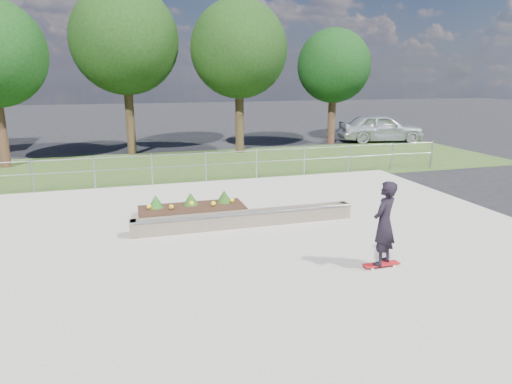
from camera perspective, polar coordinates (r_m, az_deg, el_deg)
The scene contains 11 objects.
ground at distance 10.51m, azimuth 1.29°, elevation -7.86°, with size 120.00×120.00×0.00m, color black.
grass_verge at distance 20.86m, azimuth -7.97°, elevation 3.29°, with size 30.00×8.00×0.02m, color #30491D.
concrete_slab at distance 10.50m, azimuth 1.29°, elevation -7.71°, with size 15.00×15.00×0.06m, color #A8A295.
fence at distance 17.32m, azimuth -6.29°, elevation 3.63°, with size 20.06×0.06×1.20m.
tree_mid_left at distance 24.32m, azimuth -16.08°, elevation 17.71°, with size 5.25×5.25×8.25m.
tree_mid_right at distance 24.05m, azimuth -2.15°, elevation 17.37°, with size 4.90×4.90×7.70m.
tree_far_right at distance 27.51m, azimuth 9.69°, elevation 15.24°, with size 4.20×4.20×6.60m.
grind_ledge at distance 12.20m, azimuth -1.31°, elevation -3.34°, with size 6.00×0.44×0.43m.
planter_bed at distance 13.28m, azimuth -8.00°, elevation -2.08°, with size 3.00×1.20×0.61m.
skateboarder at distance 9.74m, azimuth 15.73°, elevation -3.83°, with size 0.80×0.72×1.86m.
parked_car at distance 29.12m, azimuth 15.32°, elevation 7.75°, with size 2.03×5.06×1.72m, color #B0B5BA.
Camera 1 is at (-2.98, -9.26, 3.98)m, focal length 32.00 mm.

